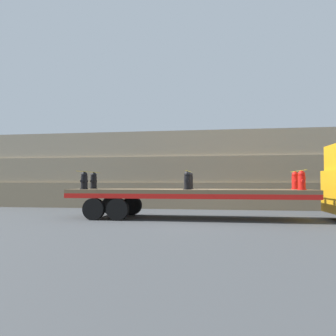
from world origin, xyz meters
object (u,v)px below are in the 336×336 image
(fire_hydrant_black_far_0, at_px, (94,181))
(fire_hydrant_red_near_2, at_px, (302,181))
(fire_hydrant_black_near_1, at_px, (187,181))
(fire_hydrant_red_far_2, at_px, (295,181))
(fire_hydrant_black_near_0, at_px, (84,181))
(fire_hydrant_black_far_1, at_px, (190,181))
(flatbed_trailer, at_px, (175,194))

(fire_hydrant_black_far_0, bearing_deg, fire_hydrant_red_near_2, -6.87)
(fire_hydrant_black_near_1, distance_m, fire_hydrant_red_far_2, 4.72)
(fire_hydrant_black_near_1, xyz_separation_m, fire_hydrant_red_far_2, (4.59, 1.11, 0.00))
(fire_hydrant_black_near_0, xyz_separation_m, fire_hydrant_black_near_1, (4.59, 0.00, 0.00))
(fire_hydrant_red_near_2, bearing_deg, fire_hydrant_black_far_0, 173.13)
(fire_hydrant_red_near_2, bearing_deg, fire_hydrant_black_far_1, 166.45)
(fire_hydrant_black_near_1, distance_m, fire_hydrant_red_near_2, 4.59)
(fire_hydrant_black_far_0, bearing_deg, fire_hydrant_black_near_0, -90.00)
(fire_hydrant_black_near_1, relative_size, fire_hydrant_red_near_2, 1.00)
(fire_hydrant_black_far_1, distance_m, fire_hydrant_red_far_2, 4.59)
(flatbed_trailer, bearing_deg, fire_hydrant_black_near_0, -172.10)
(fire_hydrant_black_far_0, relative_size, fire_hydrant_red_near_2, 1.00)
(fire_hydrant_black_near_0, distance_m, fire_hydrant_red_far_2, 9.25)
(fire_hydrant_black_far_0, bearing_deg, fire_hydrant_black_far_1, 0.00)
(flatbed_trailer, bearing_deg, fire_hydrant_black_far_0, 172.10)
(flatbed_trailer, relative_size, fire_hydrant_black_far_1, 13.43)
(fire_hydrant_red_near_2, bearing_deg, flatbed_trailer, 173.92)
(fire_hydrant_black_far_0, bearing_deg, fire_hydrant_black_near_1, -13.55)
(flatbed_trailer, bearing_deg, fire_hydrant_red_far_2, 6.08)
(fire_hydrant_black_near_0, height_order, fire_hydrant_red_far_2, same)
(fire_hydrant_black_near_0, xyz_separation_m, fire_hydrant_black_far_1, (4.59, 1.11, 0.00))
(fire_hydrant_black_far_0, height_order, fire_hydrant_red_near_2, same)
(fire_hydrant_black_far_0, xyz_separation_m, fire_hydrant_black_far_1, (4.59, 0.00, 0.00))
(flatbed_trailer, height_order, fire_hydrant_black_far_0, fire_hydrant_black_far_0)
(fire_hydrant_black_near_0, relative_size, fire_hydrant_black_far_1, 1.00)
(fire_hydrant_black_near_0, distance_m, fire_hydrant_red_near_2, 9.19)
(fire_hydrant_red_near_2, bearing_deg, fire_hydrant_red_far_2, 90.00)
(fire_hydrant_black_far_1, bearing_deg, flatbed_trailer, -137.52)
(fire_hydrant_black_far_0, height_order, fire_hydrant_black_far_1, same)
(fire_hydrant_black_far_1, xyz_separation_m, fire_hydrant_red_near_2, (4.59, -1.11, 0.00))
(flatbed_trailer, xyz_separation_m, fire_hydrant_red_near_2, (5.20, -0.55, 0.60))
(flatbed_trailer, distance_m, fire_hydrant_red_far_2, 5.26)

